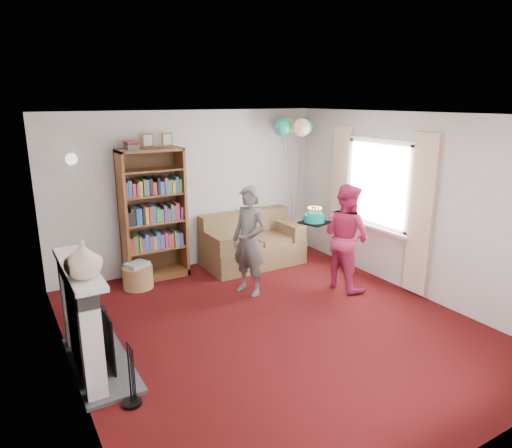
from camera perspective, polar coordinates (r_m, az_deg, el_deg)
ground at (r=5.67m, az=2.28°, el=-12.65°), size 5.00×5.00×0.00m
wall_back at (r=7.38m, az=-8.27°, el=4.17°), size 4.50×0.02×2.50m
wall_left at (r=4.45m, az=-22.89°, el=-4.39°), size 0.02×5.00×2.50m
wall_right at (r=6.67m, az=18.95°, el=2.31°), size 0.02×5.00×2.50m
ceiling at (r=5.01m, az=2.59°, el=13.56°), size 4.50×5.00×0.01m
fireplace at (r=4.93m, az=-20.31°, el=-11.54°), size 0.55×1.80×1.12m
window_bay at (r=7.04m, az=14.95°, el=2.88°), size 0.14×2.02×2.20m
wall_sconce at (r=6.68m, az=-22.10°, el=7.54°), size 0.16×0.23×0.16m
bookcase at (r=7.01m, az=-12.80°, el=1.00°), size 0.94×0.42×2.19m
sofa at (r=7.59m, az=-0.62°, el=-2.59°), size 1.60×0.85×0.85m
wicker_basket at (r=6.88m, az=-14.55°, el=-6.33°), size 0.43×0.43×0.39m
person_striped at (r=6.30m, az=-0.85°, el=-2.13°), size 0.53×0.65×1.54m
person_magenta at (r=6.62m, az=11.18°, el=-1.57°), size 0.66×0.80×1.53m
birthday_cake at (r=6.28m, az=7.32°, el=0.71°), size 0.34×0.34×0.22m
balloons at (r=7.68m, az=4.74°, el=12.02°), size 0.73×0.73×1.72m
mantel_vase at (r=4.31m, az=-20.83°, el=-4.13°), size 0.39×0.39×0.34m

